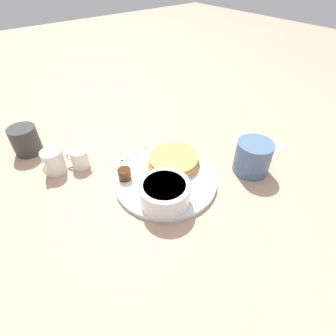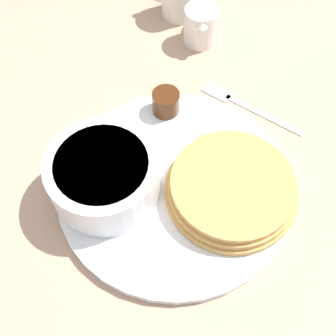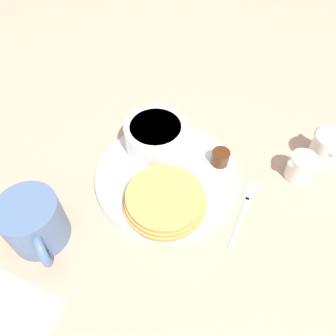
% 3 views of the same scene
% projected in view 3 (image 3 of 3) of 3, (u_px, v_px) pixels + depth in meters
% --- Properties ---
extents(ground_plane, '(4.00, 4.00, 0.00)m').
position_uv_depth(ground_plane, '(166.00, 178.00, 0.62)').
color(ground_plane, tan).
extents(plate, '(0.27, 0.27, 0.01)m').
position_uv_depth(plate, '(166.00, 176.00, 0.62)').
color(plate, white).
rests_on(plate, ground_plane).
extents(pancake_stack, '(0.15, 0.15, 0.03)m').
position_uv_depth(pancake_stack, '(165.00, 200.00, 0.56)').
color(pancake_stack, tan).
rests_on(pancake_stack, plate).
extents(bowl, '(0.12, 0.12, 0.05)m').
position_uv_depth(bowl, '(156.00, 135.00, 0.63)').
color(bowl, white).
rests_on(bowl, plate).
extents(syrup_cup, '(0.03, 0.03, 0.03)m').
position_uv_depth(syrup_cup, '(220.00, 158.00, 0.62)').
color(syrup_cup, '#47230F').
rests_on(syrup_cup, plate).
extents(butter_ramekin, '(0.05, 0.05, 0.05)m').
position_uv_depth(butter_ramekin, '(161.00, 130.00, 0.66)').
color(butter_ramekin, white).
rests_on(butter_ramekin, plate).
extents(coffee_mug, '(0.12, 0.10, 0.09)m').
position_uv_depth(coffee_mug, '(34.00, 223.00, 0.51)').
color(coffee_mug, slate).
rests_on(coffee_mug, ground_plane).
extents(creamer_pitcher_near, '(0.06, 0.05, 0.05)m').
position_uv_depth(creamer_pitcher_near, '(301.00, 167.00, 0.60)').
color(creamer_pitcher_near, white).
rests_on(creamer_pitcher_near, ground_plane).
extents(creamer_pitcher_far, '(0.06, 0.07, 0.07)m').
position_uv_depth(creamer_pitcher_far, '(325.00, 148.00, 0.62)').
color(creamer_pitcher_far, white).
rests_on(creamer_pitcher_far, ground_plane).
extents(fork, '(0.04, 0.14, 0.00)m').
position_uv_depth(fork, '(245.00, 206.00, 0.58)').
color(fork, silver).
rests_on(fork, ground_plane).
extents(napkin, '(0.15, 0.12, 0.00)m').
position_uv_depth(napkin, '(7.00, 315.00, 0.47)').
color(napkin, white).
rests_on(napkin, ground_plane).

